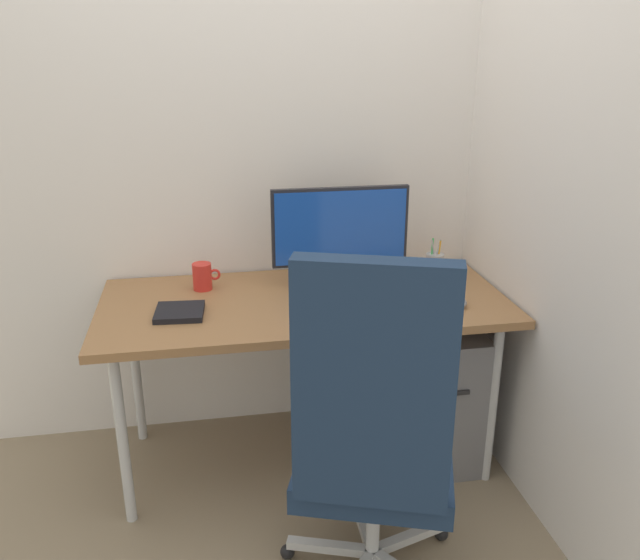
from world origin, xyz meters
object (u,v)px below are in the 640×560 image
(filing_cabinet, at_px, (422,389))
(mouse, at_px, (458,301))
(monitor, at_px, (340,231))
(pen_holder, at_px, (435,265))
(coffee_mug, at_px, (203,276))
(notebook, at_px, (180,312))
(office_chair, at_px, (374,435))
(keyboard, at_px, (365,306))

(filing_cabinet, xyz_separation_m, mouse, (0.08, -0.13, 0.44))
(monitor, distance_m, mouse, 0.53)
(mouse, distance_m, pen_holder, 0.31)
(coffee_mug, bearing_deg, mouse, -19.70)
(notebook, height_order, coffee_mug, coffee_mug)
(mouse, bearing_deg, office_chair, -123.79)
(monitor, distance_m, coffee_mug, 0.58)
(office_chair, bearing_deg, keyboard, 78.74)
(mouse, xyz_separation_m, coffee_mug, (-0.94, 0.34, 0.04))
(keyboard, relative_size, pen_holder, 2.40)
(coffee_mug, bearing_deg, filing_cabinet, -13.76)
(mouse, relative_size, pen_holder, 0.62)
(notebook, bearing_deg, keyboard, -1.39)
(keyboard, bearing_deg, coffee_mug, 151.85)
(notebook, bearing_deg, pen_holder, 16.15)
(monitor, bearing_deg, filing_cabinet, -25.94)
(pen_holder, bearing_deg, coffee_mug, 178.32)
(office_chair, bearing_deg, mouse, 51.40)
(filing_cabinet, height_order, coffee_mug, coffee_mug)
(pen_holder, bearing_deg, filing_cabinet, -116.47)
(pen_holder, distance_m, notebook, 1.06)
(office_chair, distance_m, filing_cabinet, 0.88)
(filing_cabinet, xyz_separation_m, coffee_mug, (-0.86, 0.21, 0.48))
(pen_holder, bearing_deg, office_chair, -118.47)
(office_chair, bearing_deg, filing_cabinet, 61.03)
(office_chair, xyz_separation_m, notebook, (-0.55, 0.68, 0.14))
(pen_holder, relative_size, notebook, 1.00)
(filing_cabinet, xyz_separation_m, keyboard, (-0.28, -0.10, 0.43))
(monitor, xyz_separation_m, keyboard, (0.04, -0.26, -0.22))
(mouse, relative_size, notebook, 0.62)
(mouse, bearing_deg, notebook, 179.89)
(office_chair, distance_m, keyboard, 0.65)
(monitor, distance_m, notebook, 0.70)
(office_chair, relative_size, monitor, 2.13)
(office_chair, relative_size, notebook, 6.75)
(notebook, bearing_deg, office_chair, -46.95)
(coffee_mug, bearing_deg, pen_holder, -1.68)
(filing_cabinet, bearing_deg, pen_holder, 63.53)
(office_chair, relative_size, coffee_mug, 10.50)
(monitor, relative_size, mouse, 5.12)
(office_chair, bearing_deg, pen_holder, 61.53)
(filing_cabinet, relative_size, keyboard, 1.43)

